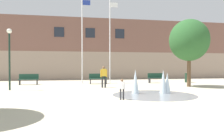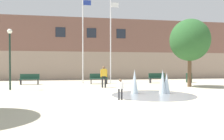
% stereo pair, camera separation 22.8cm
% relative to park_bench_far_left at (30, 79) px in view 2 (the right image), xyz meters
% --- Properties ---
extents(ground_plane, '(100.00, 100.00, 0.00)m').
position_rel_park_bench_far_left_xyz_m(ground_plane, '(5.74, -11.23, -0.48)').
color(ground_plane, '#BCB299').
extents(library_building, '(36.00, 6.05, 7.19)m').
position_rel_park_bench_far_left_xyz_m(library_building, '(5.74, 8.83, 3.12)').
color(library_building, gray).
rests_on(library_building, ground).
extents(splash_fountain, '(4.54, 4.54, 1.40)m').
position_rel_park_bench_far_left_xyz_m(splash_fountain, '(8.22, -7.67, 0.06)').
color(splash_fountain, gray).
rests_on(splash_fountain, ground).
extents(park_bench_far_left, '(1.60, 0.44, 0.91)m').
position_rel_park_bench_far_left_xyz_m(park_bench_far_left, '(0.00, 0.00, 0.00)').
color(park_bench_far_left, '#28282D').
rests_on(park_bench_far_left, ground).
extents(park_bench_under_left_flagpole, '(1.60, 0.44, 0.91)m').
position_rel_park_bench_far_left_xyz_m(park_bench_under_left_flagpole, '(5.92, -0.20, 0.00)').
color(park_bench_under_left_flagpole, '#28282D').
rests_on(park_bench_under_left_flagpole, ground).
extents(park_bench_under_right_flagpole, '(1.60, 0.44, 0.91)m').
position_rel_park_bench_far_left_xyz_m(park_bench_under_right_flagpole, '(11.44, -0.07, 0.00)').
color(park_bench_under_right_flagpole, '#28282D').
rests_on(park_bench_under_right_flagpole, ground).
extents(child_in_fountain, '(0.31, 0.23, 0.99)m').
position_rel_park_bench_far_left_xyz_m(child_in_fountain, '(5.88, -9.55, 0.10)').
color(child_in_fountain, '#28282D').
rests_on(child_in_fountain, ground).
extents(adult_near_bench, '(0.50, 0.22, 1.59)m').
position_rel_park_bench_far_left_xyz_m(adult_near_bench, '(5.90, -3.68, 0.45)').
color(adult_near_bench, '#28282D').
rests_on(adult_near_bench, ground).
extents(flagpole_left, '(0.80, 0.10, 7.96)m').
position_rel_park_bench_far_left_xyz_m(flagpole_left, '(4.56, 0.48, 3.75)').
color(flagpole_left, silver).
rests_on(flagpole_left, ground).
extents(flagpole_right, '(0.80, 0.10, 7.88)m').
position_rel_park_bench_far_left_xyz_m(flagpole_right, '(7.12, 0.48, 3.71)').
color(flagpole_right, silver).
rests_on(flagpole_right, ground).
extents(lamp_post_left_lane, '(0.32, 0.32, 4.04)m').
position_rel_park_bench_far_left_xyz_m(lamp_post_left_lane, '(-0.43, -4.16, 2.15)').
color(lamp_post_left_lane, '#192D23').
rests_on(lamp_post_left_lane, ground).
extents(trash_can, '(0.56, 0.56, 0.90)m').
position_rel_park_bench_far_left_xyz_m(trash_can, '(14.65, -0.12, -0.03)').
color(trash_can, '#193323').
rests_on(trash_can, ground).
extents(street_tree_near_building, '(3.01, 3.01, 5.17)m').
position_rel_park_bench_far_left_xyz_m(street_tree_near_building, '(12.45, -4.11, 3.07)').
color(street_tree_near_building, brown).
rests_on(street_tree_near_building, ground).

